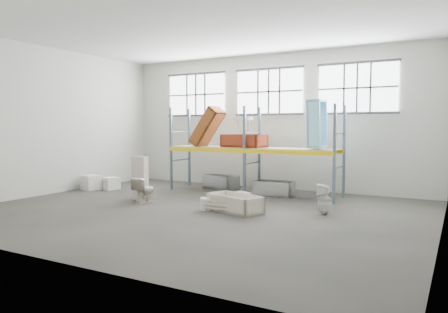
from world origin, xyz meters
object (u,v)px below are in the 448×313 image
Objects in this scene: toilet_beige at (144,190)px; steel_tub_right at (273,188)px; cistern_tall at (140,178)px; rust_tub_flat at (244,141)px; bucket at (206,204)px; bathtub_beige at (235,203)px; steel_tub_left at (221,182)px; carton_near at (91,182)px; blue_tub_upright at (317,124)px; toilet_white at (324,199)px.

steel_tub_right is (2.95, 3.11, -0.14)m from toilet_beige.
cistern_tall is 3.77m from rust_tub_flat.
bathtub_beige is at bearing 12.85° from bucket.
steel_tub_left is (0.59, 3.71, -0.14)m from toilet_beige.
steel_tub_right is 0.87× the size of rust_tub_flat.
cistern_tall reaches higher than steel_tub_right.
carton_near reaches higher than bucket.
rust_tub_flat is at bearing -177.93° from blue_tub_upright.
rust_tub_flat reaches higher than carton_near.
cistern_tall is 2.21× the size of carton_near.
bathtub_beige is 0.83m from bucket.
steel_tub_right is 0.89× the size of blue_tub_upright.
rust_tub_flat reaches higher than toilet_white.
blue_tub_upright is at bearing 2.07° from rust_tub_flat.
carton_near is (-6.36, -1.98, 0.02)m from steel_tub_right.
toilet_beige is 2.28× the size of bucket.
carton_near is at bearing 157.34° from cistern_tall.
steel_tub_left is 3.96× the size of bucket.
rust_tub_flat reaches higher than steel_tub_left.
steel_tub_right is 2.58m from blue_tub_upright.
rust_tub_flat is (-3.49, 2.26, 1.41)m from toilet_white.
steel_tub_left is 0.89× the size of blue_tub_upright.
toilet_beige is 3.93m from rust_tub_flat.
steel_tub_right is 3.29m from bucket.
bucket is (1.67, -3.82, -0.08)m from steel_tub_left.
bathtub_beige is 2.03× the size of toilet_beige.
toilet_white is at bearing -32.94° from rust_tub_flat.
steel_tub_right is at bearing -173.73° from blue_tub_upright.
cistern_tall is at bearing 169.32° from bucket.
steel_tub_left is at bearing 156.31° from rust_tub_flat.
rust_tub_flat reaches higher than steel_tub_right.
toilet_beige is at bearing -89.61° from toilet_white.
rust_tub_flat is 1.02× the size of blue_tub_upright.
bucket is 0.55× the size of carton_near.
blue_tub_upright is at bearing 87.92° from bathtub_beige.
blue_tub_upright is 4.44× the size of bucket.
toilet_beige is 5.81m from blue_tub_upright.
bathtub_beige is at bearing -78.80° from toilet_white.
blue_tub_upright is at bearing 6.27° from steel_tub_right.
rust_tub_flat is (1.22, -0.54, 1.57)m from steel_tub_left.
toilet_beige is 0.96× the size of toilet_white.
blue_tub_upright reaches higher than rust_tub_flat.
steel_tub_left reaches higher than bucket.
bathtub_beige is 1.02× the size of rust_tub_flat.
cistern_tall is 4.03× the size of bucket.
bucket is (2.75, -0.52, -0.52)m from cistern_tall.
toilet_white is 1.30× the size of carton_near.
cistern_tall is 1.02× the size of steel_tub_right.
bucket is at bearing -12.34° from carton_near.
blue_tub_upright is (-0.93, 2.35, 1.99)m from toilet_white.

